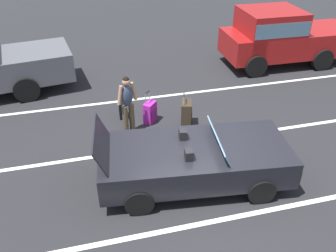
% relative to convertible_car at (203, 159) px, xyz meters
% --- Properties ---
extents(ground_plane, '(80.00, 80.00, 0.00)m').
position_rel_convertible_car_xyz_m(ground_plane, '(-0.20, 0.02, -0.59)').
color(ground_plane, black).
extents(lot_line_near, '(18.00, 0.12, 0.01)m').
position_rel_convertible_car_xyz_m(lot_line_near, '(-0.20, -1.24, -0.59)').
color(lot_line_near, silver).
rests_on(lot_line_near, ground_plane).
extents(lot_line_mid, '(18.00, 0.12, 0.01)m').
position_rel_convertible_car_xyz_m(lot_line_mid, '(-0.20, 1.46, -0.59)').
color(lot_line_mid, silver).
rests_on(lot_line_mid, ground_plane).
extents(lot_line_far, '(18.00, 0.12, 0.01)m').
position_rel_convertible_car_xyz_m(lot_line_far, '(-0.20, 4.16, -0.59)').
color(lot_line_far, silver).
rests_on(lot_line_far, ground_plane).
extents(convertible_car, '(4.34, 2.23, 1.52)m').
position_rel_convertible_car_xyz_m(convertible_car, '(0.00, 0.00, 0.00)').
color(convertible_car, black).
rests_on(convertible_car, ground_plane).
extents(suitcase_large_black, '(0.41, 0.54, 0.98)m').
position_rel_convertible_car_xyz_m(suitcase_large_black, '(0.31, 2.32, -0.22)').
color(suitcase_large_black, '#2D2319').
rests_on(suitcase_large_black, ground_plane).
extents(suitcase_medium_bright, '(0.44, 0.46, 0.96)m').
position_rel_convertible_car_xyz_m(suitcase_medium_bright, '(-0.63, 2.74, -0.28)').
color(suitcase_medium_bright, '#991E8C').
rests_on(suitcase_medium_bright, ground_plane).
extents(suitcase_small_carryon, '(0.24, 0.35, 0.75)m').
position_rel_convertible_car_xyz_m(suitcase_small_carryon, '(-1.36, 3.19, -0.34)').
color(suitcase_small_carryon, black).
rests_on(suitcase_small_carryon, ground_plane).
extents(traveler_person, '(0.59, 0.32, 1.65)m').
position_rel_convertible_car_xyz_m(traveler_person, '(-1.29, 2.39, 0.34)').
color(traveler_person, '#4C3F2D').
rests_on(traveler_person, ground_plane).
extents(parked_pickup_truck_near, '(5.03, 2.13, 2.10)m').
position_rel_convertible_car_xyz_m(parked_pickup_truck_near, '(4.97, 5.72, 0.51)').
color(parked_pickup_truck_near, maroon).
rests_on(parked_pickup_truck_near, ground_plane).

